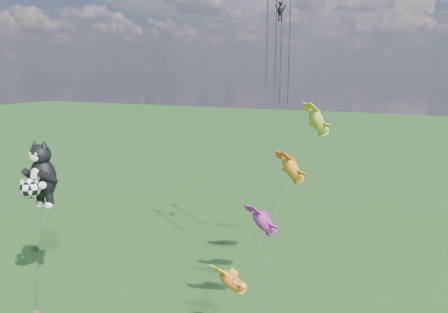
% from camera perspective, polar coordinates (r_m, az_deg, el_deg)
% --- Properties ---
extents(ground, '(300.00, 300.00, 0.00)m').
position_cam_1_polar(ground, '(36.38, -19.96, -16.75)').
color(ground, '#0E350D').
extents(cat_kite_rig, '(2.60, 4.07, 11.80)m').
position_cam_1_polar(cat_kite_rig, '(33.90, -22.88, -2.28)').
color(cat_kite_rig, brown).
rests_on(cat_kite_rig, ground).
extents(fish_windsock_rig, '(5.71, 14.99, 15.58)m').
position_cam_1_polar(fish_windsock_rig, '(28.34, 7.04, -5.10)').
color(fish_windsock_rig, brown).
rests_on(fish_windsock_rig, ground).
extents(parafoil_rig, '(4.04, 17.21, 23.76)m').
position_cam_1_polar(parafoil_rig, '(32.86, 7.29, 16.89)').
color(parafoil_rig, brown).
rests_on(parafoil_rig, ground).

